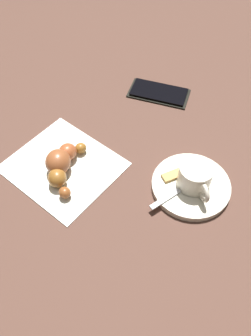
{
  "coord_description": "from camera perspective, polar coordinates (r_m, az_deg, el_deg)",
  "views": [
    {
      "loc": [
        -0.17,
        0.34,
        0.51
      ],
      "look_at": [
        -0.0,
        0.01,
        0.03
      ],
      "focal_mm": 37.23,
      "sensor_mm": 36.0,
      "label": 1
    }
  ],
  "objects": [
    {
      "name": "cell_phone",
      "position": [
        0.79,
        5.47,
        12.18
      ],
      "size": [
        0.14,
        0.09,
        0.01
      ],
      "color": "black",
      "rests_on": "ground"
    },
    {
      "name": "sugar_packet",
      "position": [
        0.63,
        8.87,
        -0.76
      ],
      "size": [
        0.05,
        0.06,
        0.01
      ],
      "primitive_type": "cube",
      "rotation": [
        0.0,
        0.0,
        7.21
      ],
      "color": "tan",
      "rests_on": "saucer"
    },
    {
      "name": "teaspoon",
      "position": [
        0.62,
        10.26,
        -2.59
      ],
      "size": [
        0.07,
        0.12,
        0.01
      ],
      "color": "silver",
      "rests_on": "saucer"
    },
    {
      "name": "croissant",
      "position": [
        0.63,
        -10.47,
        0.73
      ],
      "size": [
        0.08,
        0.13,
        0.04
      ],
      "color": "#925C21",
      "rests_on": "napkin"
    },
    {
      "name": "napkin",
      "position": [
        0.65,
        -10.13,
        0.33
      ],
      "size": [
        0.22,
        0.2,
        0.0
      ],
      "primitive_type": "cube",
      "rotation": [
        0.0,
        0.0,
        -0.19
      ],
      "color": "white",
      "rests_on": "ground"
    },
    {
      "name": "espresso_cup",
      "position": [
        0.6,
        11.36,
        -1.4
      ],
      "size": [
        0.07,
        0.07,
        0.05
      ],
      "color": "beige",
      "rests_on": "saucer"
    },
    {
      "name": "ground_plane",
      "position": [
        0.64,
        0.35,
        -0.76
      ],
      "size": [
        1.8,
        1.8,
        0.0
      ],
      "primitive_type": "plane",
      "color": "#503429"
    },
    {
      "name": "saucer",
      "position": [
        0.62,
        10.64,
        -2.86
      ],
      "size": [
        0.14,
        0.14,
        0.01
      ],
      "primitive_type": "cylinder",
      "color": "beige",
      "rests_on": "ground"
    }
  ]
}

